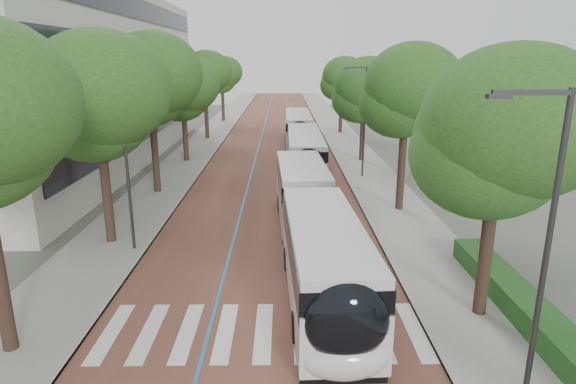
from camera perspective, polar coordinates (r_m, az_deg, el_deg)
name	(u,v)px	position (r m, az deg, el deg)	size (l,w,h in m)	color
ground	(256,350)	(15.66, -3.84, -18.16)	(160.00, 160.00, 0.00)	#51544C
road	(275,139)	(53.71, -1.54, 6.34)	(11.00, 140.00, 0.02)	brown
sidewalk_left	(208,138)	(54.34, -9.52, 6.29)	(4.00, 140.00, 0.12)	gray
sidewalk_right	(343,138)	(54.10, 6.48, 6.36)	(4.00, 140.00, 0.12)	gray
kerb_left	(225,138)	(54.08, -7.52, 6.33)	(0.20, 140.00, 0.14)	gray
kerb_right	(325,138)	(53.90, 4.46, 6.38)	(0.20, 140.00, 0.14)	gray
zebra_crossing	(263,331)	(16.48, -2.92, -16.16)	(10.55, 3.60, 0.01)	silver
lane_line_left	(261,139)	(53.75, -3.25, 6.34)	(0.12, 126.00, 0.01)	#226DAB
lane_line_right	(290,139)	(53.70, 0.18, 6.36)	(0.12, 126.00, 0.01)	#226DAB
office_building	(37,79)	(45.79, -27.61, 11.80)	(18.11, 40.00, 14.00)	beige
hedge	(551,333)	(17.43, 28.69, -14.47)	(1.20, 14.00, 0.80)	#164017
streetlight_near	(541,238)	(12.17, 27.79, -4.87)	(1.82, 0.20, 8.00)	#2D2D2F
streetlight_far	(362,113)	(35.67, 8.79, 9.22)	(1.82, 0.20, 8.00)	#2D2D2F
lamp_post_left	(127,164)	(22.58, -18.57, 3.11)	(0.14, 0.14, 8.00)	#2D2D2F
trees_left	(167,87)	(36.66, -14.11, 11.97)	(6.21, 60.28, 9.75)	black
trees_right	(382,96)	(34.51, 11.03, 11.16)	(5.74, 47.46, 8.99)	black
lead_bus	(313,227)	(20.89, 2.97, -4.17)	(3.33, 18.49, 3.20)	black
bus_queued_0	(305,155)	(36.39, 2.03, 4.43)	(2.59, 12.41, 3.20)	silver
bus_queued_1	(298,129)	(49.68, 1.21, 7.46)	(2.61, 12.41, 3.20)	silver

